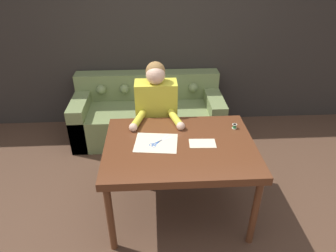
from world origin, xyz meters
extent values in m
plane|color=#4C3323|center=(0.00, 0.00, 0.00)|extent=(16.00, 16.00, 0.00)
cube|color=#2D2823|center=(0.00, 1.85, 1.30)|extent=(8.00, 0.06, 2.60)
cube|color=#562D19|center=(0.04, 0.00, 0.74)|extent=(1.31, 0.97, 0.07)
cylinder|color=#562D19|center=(-0.56, -0.42, 0.35)|extent=(0.06, 0.06, 0.71)
cylinder|color=#562D19|center=(0.63, -0.42, 0.35)|extent=(0.06, 0.06, 0.71)
cylinder|color=#562D19|center=(-0.56, 0.43, 0.35)|extent=(0.06, 0.06, 0.71)
cylinder|color=#562D19|center=(0.63, 0.43, 0.35)|extent=(0.06, 0.06, 0.71)
cube|color=olive|center=(-0.26, 1.38, 0.22)|extent=(1.94, 0.84, 0.44)
cube|color=olive|center=(-0.26, 1.69, 0.62)|extent=(1.94, 0.22, 0.37)
cube|color=olive|center=(-1.13, 1.38, 0.30)|extent=(0.20, 0.84, 0.60)
cube|color=olive|center=(0.61, 1.38, 0.30)|extent=(0.20, 0.84, 0.60)
sphere|color=olive|center=(-0.87, 1.56, 0.62)|extent=(0.13, 0.13, 0.13)
sphere|color=olive|center=(-0.56, 1.56, 0.62)|extent=(0.13, 0.13, 0.13)
sphere|color=olive|center=(-0.26, 1.56, 0.62)|extent=(0.13, 0.13, 0.13)
sphere|color=olive|center=(0.05, 1.56, 0.62)|extent=(0.13, 0.13, 0.13)
sphere|color=olive|center=(0.36, 1.56, 0.62)|extent=(0.13, 0.13, 0.13)
cube|color=white|center=(-0.07, 1.28, 0.44)|extent=(0.33, 0.28, 0.00)
cylinder|color=#33281E|center=(-0.16, 0.65, 0.25)|extent=(0.28, 0.28, 0.50)
cube|color=gold|center=(-0.16, 0.65, 0.80)|extent=(0.43, 0.22, 0.60)
sphere|color=#DBAD8E|center=(-0.16, 0.63, 1.18)|extent=(0.19, 0.19, 0.19)
sphere|color=olive|center=(-0.16, 0.66, 1.21)|extent=(0.19, 0.19, 0.19)
cylinder|color=gold|center=(-0.34, 0.39, 0.81)|extent=(0.15, 0.30, 0.07)
sphere|color=#DBAD8E|center=(-0.38, 0.25, 0.81)|extent=(0.08, 0.08, 0.08)
cylinder|color=gold|center=(0.03, 0.39, 0.81)|extent=(0.14, 0.30, 0.07)
sphere|color=#DBAD8E|center=(0.06, 0.25, 0.81)|extent=(0.08, 0.08, 0.08)
cube|color=beige|center=(-0.17, 0.03, 0.78)|extent=(0.40, 0.35, 0.00)
cube|color=beige|center=(0.23, 0.00, 0.78)|extent=(0.24, 0.15, 0.00)
cube|color=silver|center=(-0.10, 0.11, 0.78)|extent=(0.09, 0.12, 0.00)
cube|color=#2D569E|center=(-0.16, 0.02, 0.78)|extent=(0.06, 0.08, 0.00)
torus|color=#2D569E|center=(-0.19, -0.02, 0.78)|extent=(0.04, 0.04, 0.01)
cube|color=silver|center=(-0.08, 0.09, 0.78)|extent=(0.12, 0.08, 0.00)
cube|color=#2D569E|center=(-0.18, 0.03, 0.78)|extent=(0.08, 0.06, 0.00)
torus|color=#2D569E|center=(-0.21, 0.00, 0.78)|extent=(0.04, 0.04, 0.01)
cylinder|color=silver|center=(-0.14, 0.05, 0.78)|extent=(0.01, 0.01, 0.01)
cylinder|color=#338C4C|center=(0.57, 0.24, 0.80)|extent=(0.03, 0.03, 0.04)
cylinder|color=beige|center=(0.57, 0.24, 0.82)|extent=(0.04, 0.04, 0.00)
cylinder|color=beige|center=(0.57, 0.24, 0.78)|extent=(0.04, 0.04, 0.00)
camera|label=1|loc=(-0.19, -2.14, 2.26)|focal=32.00mm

